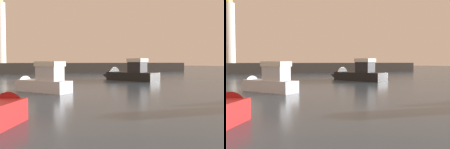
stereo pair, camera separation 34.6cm
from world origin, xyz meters
The scene contains 5 objects.
ground_plane centered at (0.00, 27.96, 0.00)m, with size 220.00×220.00×0.00m, color #384C60.
breakwater centered at (0.00, 55.93, 1.11)m, with size 71.43×5.21×2.21m, color #423F3D.
lighthouse centered at (-7.92, 55.93, 9.17)m, with size 2.87×2.87×14.68m.
motorboat_0 centered at (7.99, 30.16, 0.82)m, with size 6.17×8.64×3.45m.
motorboat_3 centered at (-4.15, 20.88, 0.84)m, with size 4.75×5.74×2.69m.
Camera 2 is at (-6.51, -1.27, 2.46)m, focal length 41.74 mm.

